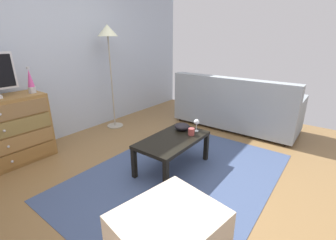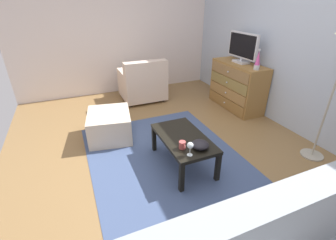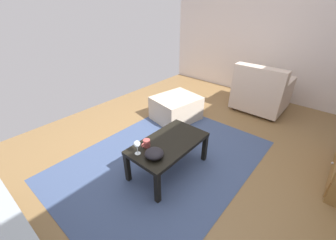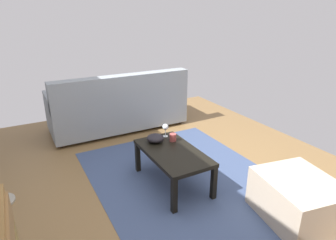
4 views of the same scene
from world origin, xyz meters
name	(u,v)px [view 4 (image 4 of 4)]	position (x,y,z in m)	size (l,w,h in m)	color
ground_plane	(183,200)	(0.00, 0.00, -0.03)	(5.98, 4.45, 0.05)	olive
area_rug	(189,183)	(0.20, -0.20, 0.00)	(2.60, 1.90, 0.01)	#3E4F74
coffee_table	(173,155)	(0.29, -0.04, 0.35)	(0.91, 0.51, 0.40)	black
wine_glass	(165,127)	(0.65, -0.15, 0.51)	(0.07, 0.07, 0.16)	silver
mug	(173,137)	(0.51, -0.16, 0.44)	(0.11, 0.08, 0.08)	#AD4845
bowl_decorative	(155,138)	(0.58, 0.02, 0.44)	(0.19, 0.19, 0.09)	black
couch_large	(119,107)	(2.07, -0.08, 0.35)	(0.85, 2.07, 0.91)	#332319
ottoman	(298,199)	(-0.73, -0.75, 0.20)	(0.70, 0.60, 0.40)	beige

